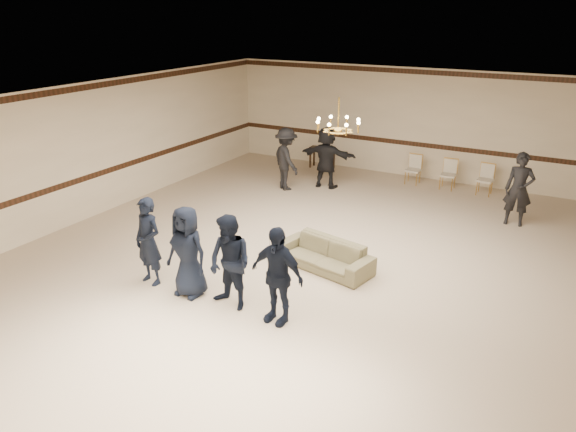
# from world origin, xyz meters

# --- Properties ---
(room) EXTENTS (12.01, 14.01, 3.21)m
(room) POSITION_xyz_m (0.00, 0.00, 1.60)
(room) COLOR #C6B298
(room) RESTS_ON ground
(chair_rail) EXTENTS (12.00, 0.02, 0.14)m
(chair_rail) POSITION_xyz_m (0.00, 6.99, 1.00)
(chair_rail) COLOR #371C10
(chair_rail) RESTS_ON wall_back
(crown_molding) EXTENTS (12.00, 0.02, 0.14)m
(crown_molding) POSITION_xyz_m (0.00, 6.99, 3.08)
(crown_molding) COLOR #371C10
(crown_molding) RESTS_ON wall_back
(chandelier) EXTENTS (0.94, 0.94, 0.89)m
(chandelier) POSITION_xyz_m (0.00, 1.00, 2.88)
(chandelier) COLOR gold
(chandelier) RESTS_ON ceiling
(boy_a) EXTENTS (0.66, 0.48, 1.66)m
(boy_a) POSITION_xyz_m (-2.38, -1.95, 0.83)
(boy_a) COLOR black
(boy_a) RESTS_ON floor
(boy_b) EXTENTS (0.83, 0.56, 1.66)m
(boy_b) POSITION_xyz_m (-1.48, -1.95, 0.83)
(boy_b) COLOR black
(boy_b) RESTS_ON floor
(boy_c) EXTENTS (0.90, 0.76, 1.66)m
(boy_c) POSITION_xyz_m (-0.58, -1.95, 0.83)
(boy_c) COLOR black
(boy_c) RESTS_ON floor
(boy_d) EXTENTS (1.01, 0.50, 1.66)m
(boy_d) POSITION_xyz_m (0.32, -1.95, 0.83)
(boy_d) COLOR black
(boy_d) RESTS_ON floor
(settee) EXTENTS (2.05, 1.14, 0.57)m
(settee) POSITION_xyz_m (0.18, 0.14, 0.28)
(settee) COLOR #666444
(settee) RESTS_ON floor
(adult_left) EXTENTS (1.29, 1.17, 1.74)m
(adult_left) POSITION_xyz_m (-2.88, 4.08, 0.87)
(adult_left) COLOR black
(adult_left) RESTS_ON floor
(adult_mid) EXTENTS (1.63, 0.58, 1.74)m
(adult_mid) POSITION_xyz_m (-1.98, 4.78, 0.87)
(adult_mid) COLOR black
(adult_mid) RESTS_ON floor
(adult_right) EXTENTS (0.67, 0.47, 1.74)m
(adult_right) POSITION_xyz_m (3.12, 4.38, 0.87)
(adult_right) COLOR black
(adult_right) RESTS_ON floor
(banquet_chair_left) EXTENTS (0.41, 0.41, 0.84)m
(banquet_chair_left) POSITION_xyz_m (0.09, 6.27, 0.42)
(banquet_chair_left) COLOR beige
(banquet_chair_left) RESTS_ON floor
(banquet_chair_mid) EXTENTS (0.44, 0.44, 0.84)m
(banquet_chair_mid) POSITION_xyz_m (1.09, 6.27, 0.42)
(banquet_chair_mid) COLOR beige
(banquet_chair_mid) RESTS_ON floor
(banquet_chair_right) EXTENTS (0.44, 0.44, 0.84)m
(banquet_chair_right) POSITION_xyz_m (2.09, 6.27, 0.42)
(banquet_chair_right) COLOR beige
(banquet_chair_right) RESTS_ON floor
(console_table) EXTENTS (0.82, 0.40, 0.67)m
(console_table) POSITION_xyz_m (-2.91, 6.47, 0.33)
(console_table) COLOR #331E11
(console_table) RESTS_ON floor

